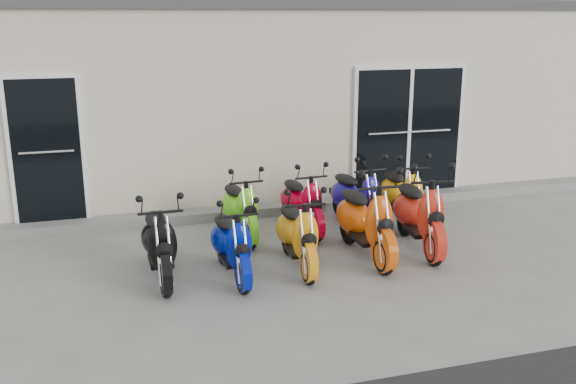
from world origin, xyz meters
The scene contains 15 objects.
ground centered at (0.00, 0.00, 0.00)m, with size 80.00×80.00×0.00m, color gray.
building centered at (0.00, 5.20, 1.60)m, with size 14.00×6.00×3.20m, color beige.
roof_cap centered at (0.00, 5.20, 3.28)m, with size 14.20×6.20×0.16m, color #3F3F42.
front_step centered at (0.00, 2.02, 0.07)m, with size 14.00×0.40×0.15m, color gray.
door_left centered at (-3.20, 2.17, 1.26)m, with size 1.07×0.08×2.22m, color black.
door_right centered at (2.60, 2.17, 1.26)m, with size 2.02×0.08×2.22m, color black.
scooter_front_black centered at (-1.85, -0.18, 0.59)m, with size 0.58×1.61×1.19m, color black, non-canonical shape.
scooter_front_blue centered at (-1.00, -0.38, 0.55)m, with size 0.55×1.50×1.11m, color #011392, non-canonical shape.
scooter_front_orange_a centered at (-0.15, -0.31, 0.58)m, with size 0.57×1.57×1.16m, color orange, non-canonical shape.
scooter_front_orange_b centered at (0.81, -0.22, 0.66)m, with size 0.65×1.78×1.32m, color #DB500A, non-canonical shape.
scooter_front_red centered at (1.64, -0.14, 0.65)m, with size 0.64×1.77×1.31m, color red, non-canonical shape.
scooter_back_green centered at (-0.59, 1.04, 0.56)m, with size 0.55×1.52×1.12m, color #6BE61E, non-canonical shape.
scooter_back_red centered at (0.34, 1.04, 0.56)m, with size 0.55×1.52×1.13m, color #B6001E, non-canonical shape.
scooter_back_blue centered at (1.20, 0.99, 0.60)m, with size 0.59×1.61×1.19m, color #19108C, non-canonical shape.
scooter_back_yellow centered at (1.95, 1.01, 0.58)m, with size 0.57×1.58×1.17m, color #FFA50E, non-canonical shape.
Camera 1 is at (-2.42, -7.59, 3.12)m, focal length 40.00 mm.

